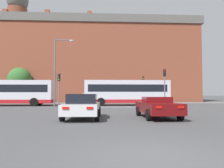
# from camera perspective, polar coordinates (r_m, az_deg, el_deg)

# --- Properties ---
(ground_plane) EXTENTS (400.00, 400.00, 0.00)m
(ground_plane) POSITION_cam_1_polar(r_m,az_deg,el_deg) (5.36, 9.82, -18.16)
(ground_plane) COLOR #474749
(stop_line_strip) EXTENTS (9.40, 0.30, 0.01)m
(stop_line_strip) POSITION_cam_1_polar(r_m,az_deg,el_deg) (24.27, -0.42, -6.07)
(stop_line_strip) COLOR silver
(stop_line_strip) RESTS_ON ground_plane
(far_pavement) EXTENTS (70.44, 2.50, 0.01)m
(far_pavement) POSITION_cam_1_polar(r_m,az_deg,el_deg) (35.84, -1.30, -4.97)
(far_pavement) COLOR gray
(far_pavement) RESTS_ON ground_plane
(brick_civic_building) EXTENTS (42.96, 12.53, 22.95)m
(brick_civic_building) POSITION_cam_1_polar(r_m,az_deg,el_deg) (45.96, -6.01, 5.94)
(brick_civic_building) COLOR brown
(brick_civic_building) RESTS_ON ground_plane
(car_saloon_left) EXTENTS (2.15, 4.39, 1.45)m
(car_saloon_left) POSITION_cam_1_polar(r_m,az_deg,el_deg) (13.04, -7.71, -5.72)
(car_saloon_left) COLOR silver
(car_saloon_left) RESTS_ON ground_plane
(car_roadster_right) EXTENTS (2.07, 4.53, 1.27)m
(car_roadster_right) POSITION_cam_1_polar(r_m,az_deg,el_deg) (13.59, 11.73, -5.88)
(car_roadster_right) COLOR #600C0F
(car_roadster_right) RESTS_ON ground_plane
(bus_crossing_lead) EXTENTS (10.75, 2.67, 3.20)m
(bus_crossing_lead) POSITION_cam_1_polar(r_m,az_deg,el_deg) (28.23, 3.88, -2.11)
(bus_crossing_lead) COLOR silver
(bus_crossing_lead) RESTS_ON ground_plane
(bus_crossing_trailing) EXTENTS (10.54, 2.74, 3.14)m
(bus_crossing_trailing) POSITION_cam_1_polar(r_m,az_deg,el_deg) (29.87, -25.00, -1.96)
(bus_crossing_trailing) COLOR silver
(bus_crossing_trailing) RESTS_ON ground_plane
(traffic_light_near_right) EXTENTS (0.26, 0.31, 4.28)m
(traffic_light_near_right) POSITION_cam_1_polar(r_m,az_deg,el_deg) (25.40, 13.60, 0.64)
(traffic_light_near_right) COLOR slate
(traffic_light_near_right) RESTS_ON ground_plane
(traffic_light_far_right) EXTENTS (0.26, 0.31, 4.30)m
(traffic_light_far_right) POSITION_cam_1_polar(r_m,az_deg,el_deg) (35.50, 8.20, -0.32)
(traffic_light_far_right) COLOR slate
(traffic_light_far_right) RESTS_ON ground_plane
(traffic_light_near_left) EXTENTS (0.26, 0.31, 3.71)m
(traffic_light_near_left) POSITION_cam_1_polar(r_m,az_deg,el_deg) (24.64, -13.71, -0.08)
(traffic_light_near_left) COLOR slate
(traffic_light_near_left) RESTS_ON ground_plane
(street_lamp_junction) EXTENTS (2.20, 0.36, 7.84)m
(street_lamp_junction) POSITION_cam_1_polar(r_m,az_deg,el_deg) (25.77, -13.94, 4.78)
(street_lamp_junction) COLOR slate
(street_lamp_junction) RESTS_ON ground_plane
(pedestrian_waiting) EXTENTS (0.25, 0.42, 1.70)m
(pedestrian_waiting) POSITION_cam_1_polar(r_m,az_deg,el_deg) (36.23, -7.52, -3.36)
(pedestrian_waiting) COLOR black
(pedestrian_waiting) RESTS_ON ground_plane
(tree_by_building) EXTENTS (3.96, 3.96, 6.01)m
(tree_by_building) POSITION_cam_1_polar(r_m,az_deg,el_deg) (40.55, -22.99, 1.04)
(tree_by_building) COLOR #4C3823
(tree_by_building) RESTS_ON ground_plane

